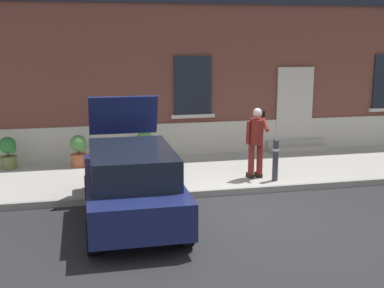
% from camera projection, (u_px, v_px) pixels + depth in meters
% --- Properties ---
extents(ground_plane, '(80.00, 80.00, 0.00)m').
position_uv_depth(ground_plane, '(236.00, 209.00, 10.64)').
color(ground_plane, '#232326').
extents(sidewalk, '(24.00, 3.60, 0.15)m').
position_uv_depth(sidewalk, '(204.00, 172.00, 13.30)').
color(sidewalk, '#99968E').
rests_on(sidewalk, ground).
extents(curb_edge, '(24.00, 0.12, 0.15)m').
position_uv_depth(curb_edge, '(223.00, 192.00, 11.52)').
color(curb_edge, gray).
rests_on(curb_edge, ground).
extents(building_facade, '(24.00, 1.52, 7.50)m').
position_uv_depth(building_facade, '(185.00, 32.00, 14.92)').
color(building_facade, brown).
rests_on(building_facade, ground).
extents(entrance_stoop, '(1.81, 0.64, 0.32)m').
position_uv_depth(entrance_stoop, '(296.00, 146.00, 15.41)').
color(entrance_stoop, '#9E998E').
rests_on(entrance_stoop, sidewalk).
extents(hatchback_car_navy, '(1.79, 4.07, 2.34)m').
position_uv_depth(hatchback_car_navy, '(131.00, 183.00, 9.73)').
color(hatchback_car_navy, '#161E4C').
rests_on(hatchback_car_navy, ground).
extents(bollard_near_person, '(0.15, 0.15, 1.04)m').
position_uv_depth(bollard_near_person, '(276.00, 158.00, 12.08)').
color(bollard_near_person, '#333338').
rests_on(bollard_near_person, sidewalk).
extents(person_on_phone, '(0.51, 0.46, 1.75)m').
position_uv_depth(person_on_phone, '(256.00, 138.00, 12.22)').
color(person_on_phone, maroon).
rests_on(person_on_phone, sidewalk).
extents(planter_olive, '(0.44, 0.44, 0.86)m').
position_uv_depth(planter_olive, '(8.00, 152.00, 13.21)').
color(planter_olive, '#606B38').
rests_on(planter_olive, sidewalk).
extents(planter_terracotta, '(0.44, 0.44, 0.86)m').
position_uv_depth(planter_terracotta, '(79.00, 150.00, 13.46)').
color(planter_terracotta, '#B25B38').
rests_on(planter_terracotta, sidewalk).
extents(planter_cream, '(0.44, 0.44, 0.86)m').
position_uv_depth(planter_cream, '(145.00, 145.00, 14.05)').
color(planter_cream, beige).
rests_on(planter_cream, sidewalk).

